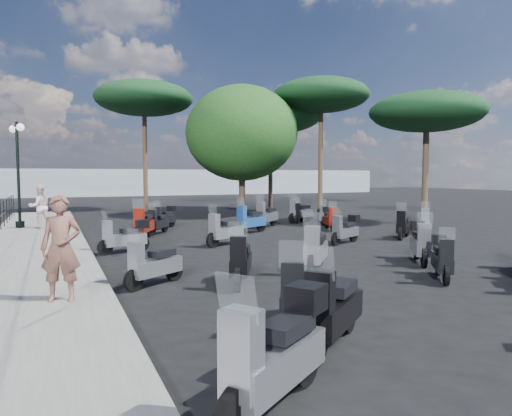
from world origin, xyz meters
name	(u,v)px	position (x,y,z in m)	size (l,w,h in m)	color
ground	(288,256)	(0.00, 0.00, 0.00)	(120.00, 120.00, 0.00)	black
sidewalk	(33,253)	(-6.50, 3.00, 0.07)	(3.00, 30.00, 0.15)	slate
lamp_post_2	(18,167)	(-7.17, 9.60, 2.58)	(0.61, 1.20, 4.26)	black
woman	(61,248)	(-5.85, -2.94, 1.03)	(0.65, 0.42, 1.77)	brown
pedestrian_far	(40,206)	(-6.42, 8.99, 1.02)	(0.85, 0.66, 1.74)	silver
scooter_0	(333,311)	(-2.69, -6.26, 0.49)	(1.46, 1.19, 1.41)	black
scooter_1	(276,355)	(-4.08, -7.38, 0.54)	(1.59, 1.16, 1.44)	black
scooter_2	(153,266)	(-4.13, -1.97, 0.43)	(1.36, 0.91, 1.23)	black
scooter_3	(125,237)	(-4.08, 2.36, 0.47)	(1.53, 0.66, 1.24)	black
scooter_4	(144,225)	(-3.05, 5.04, 0.50)	(0.98, 1.68, 1.45)	black
scooter_5	(165,218)	(-1.61, 8.07, 0.47)	(1.20, 1.21, 1.24)	black
scooter_6	(294,297)	(-2.79, -5.38, 0.48)	(1.01, 1.54, 1.37)	black
scooter_7	(241,262)	(-2.48, -2.59, 0.47)	(0.95, 1.57, 1.36)	black
scooter_8	(316,251)	(-0.40, -2.10, 0.50)	(1.26, 1.44, 1.43)	black
scooter_9	(225,231)	(-0.93, 2.54, 0.47)	(1.55, 0.92, 1.34)	black
scooter_10	(250,221)	(1.06, 5.07, 0.50)	(1.64, 0.99, 1.43)	black
scooter_11	(158,223)	(-2.27, 6.29, 0.43)	(1.04, 1.31, 1.25)	black
scooter_14	(442,259)	(1.67, -3.90, 0.45)	(1.05, 1.27, 1.20)	black
scooter_15	(345,230)	(2.84, 1.31, 0.46)	(1.44, 0.80, 1.22)	black
scooter_16	(266,216)	(2.53, 6.70, 0.50)	(1.51, 1.19, 1.44)	black
scooter_18	(420,243)	(2.63, -2.27, 0.51)	(1.14, 1.47, 1.36)	black
scooter_20	(404,226)	(5.48, 1.48, 0.45)	(1.37, 1.09, 1.31)	black
scooter_21	(329,219)	(4.52, 4.80, 0.46)	(0.76, 1.47, 1.22)	black
scooter_22	(300,212)	(4.92, 7.92, 0.49)	(1.68, 0.87, 1.40)	black
scooter_25	(425,222)	(7.31, 2.35, 0.45)	(1.17, 1.25, 1.28)	black
scooter_26	(321,216)	(5.38, 6.77, 0.41)	(0.77, 1.40, 1.19)	black
scooter_27	(299,214)	(4.85, 7.92, 0.42)	(1.09, 1.21, 1.22)	black
broadleaf_tree	(242,133)	(3.75, 12.44, 4.60)	(6.21, 6.21, 7.24)	#38281E
pine_0	(271,116)	(7.00, 15.48, 6.07)	(6.57, 6.57, 7.23)	#38281E
pine_1	(321,96)	(8.56, 11.94, 6.92)	(5.61, 5.61, 7.93)	#38281E
pine_2	(144,99)	(-0.50, 18.21, 7.07)	(6.12, 6.12, 8.16)	#38281E
pine_3	(427,112)	(10.06, 5.17, 5.19)	(5.28, 5.28, 6.13)	#38281E
distant_hills	(107,182)	(0.00, 45.00, 1.50)	(70.00, 8.00, 3.00)	gray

